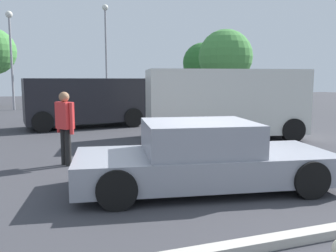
% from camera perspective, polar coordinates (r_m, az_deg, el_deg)
% --- Properties ---
extents(ground_plane, '(80.00, 80.00, 0.00)m').
position_cam_1_polar(ground_plane, '(6.78, 5.82, -9.51)').
color(ground_plane, '#38383D').
extents(sedan_foreground, '(4.84, 2.53, 1.23)m').
position_cam_1_polar(sedan_foreground, '(6.50, 5.57, -5.11)').
color(sedan_foreground, gray).
rests_on(sedan_foreground, ground_plane).
extents(van_white, '(5.42, 3.04, 2.30)m').
position_cam_1_polar(van_white, '(12.00, 9.06, 3.87)').
color(van_white, silver).
rests_on(van_white, ground_plane).
extents(suv_dark, '(4.95, 2.54, 2.03)m').
position_cam_1_polar(suv_dark, '(15.23, -13.22, 4.01)').
color(suv_dark, black).
rests_on(suv_dark, ground_plane).
extents(pedestrian, '(0.42, 0.49, 1.70)m').
position_cam_1_polar(pedestrian, '(8.43, -16.26, 0.64)').
color(pedestrian, black).
rests_on(pedestrian, ground_plane).
extents(parking_curb, '(7.15, 0.20, 0.12)m').
position_cam_1_polar(parking_curb, '(4.76, 19.24, -16.73)').
color(parking_curb, '#B7B2A8').
rests_on(parking_curb, ground_plane).
extents(light_post_near, '(0.44, 0.44, 6.29)m').
position_cam_1_polar(light_post_near, '(25.27, -24.03, 12.08)').
color(light_post_near, gray).
rests_on(light_post_near, ground_plane).
extents(light_post_far, '(0.44, 0.44, 7.39)m').
position_cam_1_polar(light_post_far, '(27.08, -10.00, 13.60)').
color(light_post_far, gray).
rests_on(light_post_far, ground_plane).
extents(tree_back_left, '(3.77, 3.77, 5.45)m').
position_cam_1_polar(tree_back_left, '(25.45, 9.23, 10.92)').
color(tree_back_left, brown).
rests_on(tree_back_left, ground_plane).
extents(tree_back_center, '(3.57, 3.57, 5.24)m').
position_cam_1_polar(tree_back_center, '(32.11, 5.63, 10.06)').
color(tree_back_center, brown).
rests_on(tree_back_center, ground_plane).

